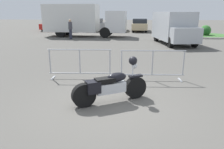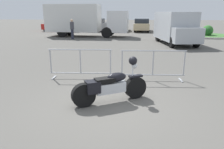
{
  "view_description": "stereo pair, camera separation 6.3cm",
  "coord_description": "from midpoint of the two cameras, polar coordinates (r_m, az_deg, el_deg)",
  "views": [
    {
      "loc": [
        0.43,
        -5.21,
        2.34
      ],
      "look_at": [
        -0.04,
        0.59,
        0.65
      ],
      "focal_mm": 35.0,
      "sensor_mm": 36.0,
      "label": 1
    },
    {
      "loc": [
        0.49,
        -5.2,
        2.34
      ],
      "look_at": [
        -0.04,
        0.59,
        0.65
      ],
      "focal_mm": 35.0,
      "sensor_mm": 36.0,
      "label": 2
    }
  ],
  "objects": [
    {
      "name": "crowd_barrier_far",
      "position": [
        7.69,
        10.88,
        2.45
      ],
      "size": [
        2.24,
        0.55,
        1.07
      ],
      "rotation": [
        0.0,
        0.0,
        0.05
      ],
      "color": "#9EA0A5",
      "rests_on": "ground"
    },
    {
      "name": "delivery_van",
      "position": [
        17.14,
        16.32,
        11.86
      ],
      "size": [
        2.77,
        5.26,
        2.31
      ],
      "rotation": [
        0.0,
        0.0,
        -1.4
      ],
      "color": "#B2B7BC",
      "rests_on": "ground"
    },
    {
      "name": "planter_island",
      "position": [
        23.28,
        23.73,
        9.62
      ],
      "size": [
        4.64,
        4.64,
        1.07
      ],
      "color": "#ADA89E",
      "rests_on": "ground"
    },
    {
      "name": "parked_car_black",
      "position": [
        27.72,
        1.94,
        12.89
      ],
      "size": [
        2.05,
        4.52,
        1.5
      ],
      "rotation": [
        0.0,
        0.0,
        1.51
      ],
      "color": "black",
      "rests_on": "ground"
    },
    {
      "name": "parked_car_tan",
      "position": [
        27.31,
        7.86,
        12.69
      ],
      "size": [
        2.04,
        4.5,
        1.49
      ],
      "rotation": [
        0.0,
        0.0,
        1.51
      ],
      "color": "tan",
      "rests_on": "ground"
    },
    {
      "name": "motorcycle",
      "position": [
        5.74,
        -0.05,
        -2.99
      ],
      "size": [
        1.93,
        1.16,
        1.19
      ],
      "rotation": [
        0.0,
        0.0,
        0.5
      ],
      "color": "black",
      "rests_on": "ground"
    },
    {
      "name": "parked_car_silver",
      "position": [
        27.92,
        -3.9,
        12.87
      ],
      "size": [
        2.04,
        4.49,
        1.49
      ],
      "rotation": [
        0.0,
        0.0,
        1.51
      ],
      "color": "#B7BABF",
      "rests_on": "ground"
    },
    {
      "name": "parked_car_maroon",
      "position": [
        28.19,
        -9.71,
        12.63
      ],
      "size": [
        1.92,
        4.22,
        1.4
      ],
      "rotation": [
        0.0,
        0.0,
        1.51
      ],
      "color": "maroon",
      "rests_on": "ground"
    },
    {
      "name": "box_truck",
      "position": [
        21.61,
        -7.57,
        14.16
      ],
      "size": [
        7.8,
        2.63,
        2.98
      ],
      "rotation": [
        0.0,
        0.0,
        -0.05
      ],
      "color": "silver",
      "rests_on": "ground"
    },
    {
      "name": "parked_car_red",
      "position": [
        29.39,
        -14.88,
        12.41
      ],
      "size": [
        1.85,
        4.07,
        1.35
      ],
      "rotation": [
        0.0,
        0.0,
        1.51
      ],
      "color": "#B21E19",
      "rests_on": "ground"
    },
    {
      "name": "pedestrian",
      "position": [
        19.58,
        -10.28,
        11.75
      ],
      "size": [
        0.34,
        0.34,
        1.69
      ],
      "rotation": [
        0.0,
        0.0,
        1.56
      ],
      "color": "#262838",
      "rests_on": "ground"
    },
    {
      "name": "ground_plane",
      "position": [
        5.73,
        0.14,
        -7.93
      ],
      "size": [
        120.0,
        120.0,
        0.0
      ],
      "primitive_type": "plane",
      "color": "#54514C"
    },
    {
      "name": "crowd_barrier_near",
      "position": [
        7.85,
        -8.0,
        2.87
      ],
      "size": [
        2.24,
        0.55,
        1.07
      ],
      "rotation": [
        0.0,
        0.0,
        0.05
      ],
      "color": "#9EA0A5",
      "rests_on": "ground"
    }
  ]
}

